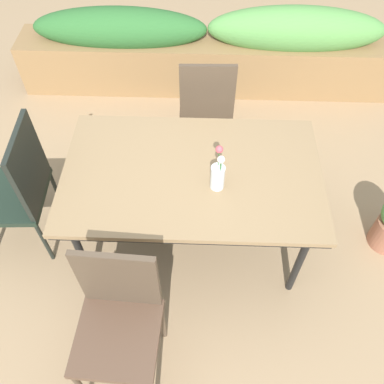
{
  "coord_description": "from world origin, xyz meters",
  "views": [
    {
      "loc": [
        0.11,
        -1.48,
        2.54
      ],
      "look_at": [
        0.05,
        0.08,
        0.54
      ],
      "focal_mm": 38.26,
      "sensor_mm": 36.0,
      "label": 1
    }
  ],
  "objects": [
    {
      "name": "flower_vase",
      "position": [
        0.2,
        -0.02,
        0.83
      ],
      "size": [
        0.08,
        0.08,
        0.3
      ],
      "color": "silver",
      "rests_on": "dining_table"
    },
    {
      "name": "dining_table",
      "position": [
        0.05,
        0.08,
        0.68
      ],
      "size": [
        1.53,
        0.94,
        0.73
      ],
      "color": "#8C704C",
      "rests_on": "ground"
    },
    {
      "name": "chair_end_left",
      "position": [
        -1.05,
        0.09,
        0.54
      ],
      "size": [
        0.48,
        0.48,
        0.98
      ],
      "rotation": [
        0.0,
        0.0,
        1.62
      ],
      "color": "black",
      "rests_on": "ground"
    },
    {
      "name": "chair_near_left",
      "position": [
        -0.29,
        -0.73,
        0.55
      ],
      "size": [
        0.44,
        0.44,
        0.96
      ],
      "rotation": [
        0.0,
        0.0,
        3.09
      ],
      "color": "brown",
      "rests_on": "ground"
    },
    {
      "name": "chair_far_side",
      "position": [
        0.13,
        0.9,
        0.54
      ],
      "size": [
        0.41,
        0.41,
        0.97
      ],
      "rotation": [
        0.0,
        0.0,
        0.03
      ],
      "color": "#4C3625",
      "rests_on": "ground"
    },
    {
      "name": "ground_plane",
      "position": [
        0.0,
        0.0,
        0.0
      ],
      "size": [
        12.0,
        12.0,
        0.0
      ],
      "primitive_type": "plane",
      "color": "#9E7F5B"
    },
    {
      "name": "planter_box",
      "position": [
        0.14,
        1.86,
        0.38
      ],
      "size": [
        3.45,
        0.44,
        0.81
      ],
      "color": "olive",
      "rests_on": "ground"
    }
  ]
}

